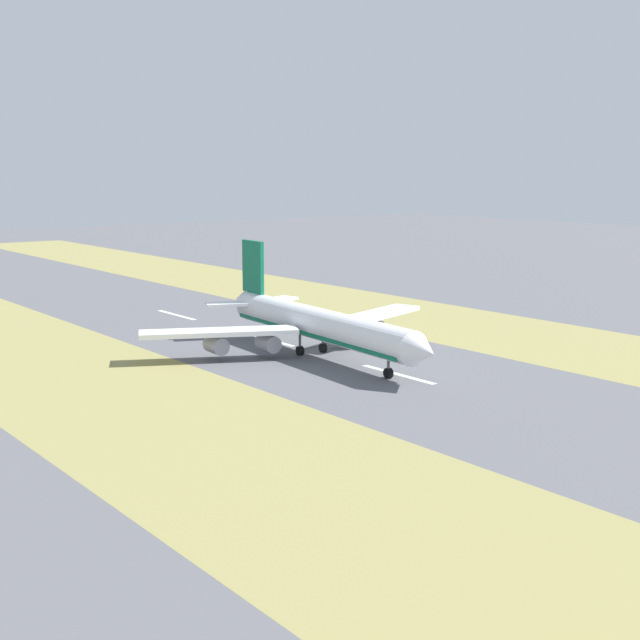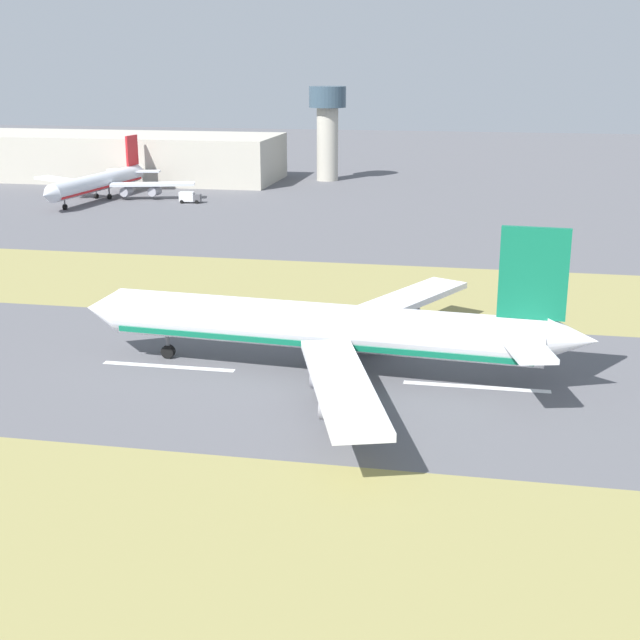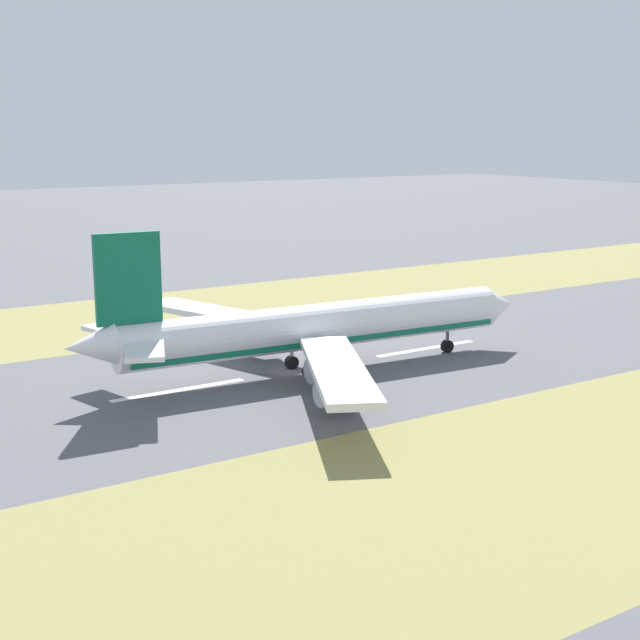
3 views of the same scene
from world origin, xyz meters
TOP-DOWN VIEW (x-y plane):
  - ground_plane at (0.00, 0.00)m, footprint 800.00×800.00m
  - grass_median_west at (-45.00, 0.00)m, footprint 40.00×600.00m
  - grass_median_east at (45.00, 0.00)m, footprint 40.00×600.00m
  - centreline_dash_mid at (0.00, -15.81)m, footprint 1.20×18.00m
  - centreline_dash_far at (0.00, 24.19)m, footprint 1.20×18.00m
  - airplane_main_jet at (1.59, 2.29)m, footprint 63.95×67.22m
  - terminal_building at (176.86, 109.62)m, footprint 36.00×113.51m
  - control_tower at (186.35, 37.27)m, footprint 12.00×12.00m
  - airplane_parked_apron at (133.40, 93.47)m, footprint 54.90×52.12m
  - service_truck at (131.80, 66.37)m, footprint 3.20×6.23m

SIDE VIEW (x-z plane):
  - ground_plane at x=0.00m, z-range 0.00..0.00m
  - grass_median_west at x=-45.00m, z-range 0.00..0.01m
  - grass_median_east at x=45.00m, z-range 0.00..0.01m
  - centreline_dash_mid at x=0.00m, z-range 0.00..0.01m
  - centreline_dash_far at x=0.00m, z-range 0.00..0.01m
  - service_truck at x=131.80m, z-range 0.12..3.22m
  - airplane_parked_apron at x=133.40m, z-range -3.33..13.17m
  - airplane_main_jet at x=1.59m, z-range -4.08..16.12m
  - terminal_building at x=176.86m, z-range 0.00..14.72m
  - control_tower at x=186.35m, z-range 3.52..33.75m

